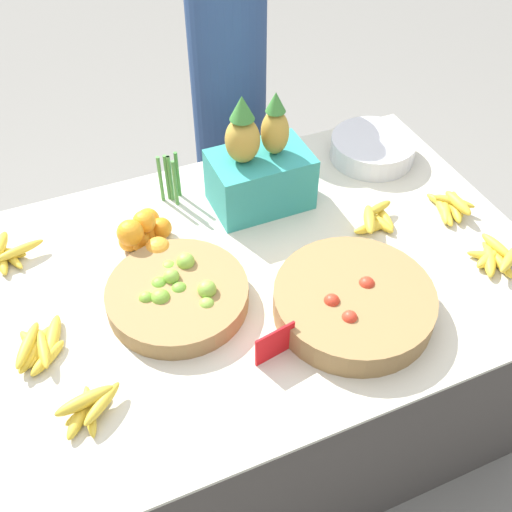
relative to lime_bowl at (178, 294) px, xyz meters
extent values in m
plane|color=gray|center=(0.25, 0.04, -0.83)|extent=(12.00, 12.00, 0.00)
cube|color=#4C4742|center=(0.25, 0.04, -0.44)|extent=(1.61, 1.09, 0.78)
cube|color=beige|center=(0.25, 0.04, -0.04)|extent=(1.67, 1.13, 0.01)
cylinder|color=olive|center=(0.00, 0.00, 0.00)|extent=(0.39, 0.39, 0.06)
sphere|color=#6BA333|center=(-0.04, 0.03, 0.02)|extent=(0.05, 0.05, 0.05)
sphere|color=#89BC42|center=(0.07, -0.05, 0.04)|extent=(0.05, 0.05, 0.05)
sphere|color=#6BA333|center=(0.01, 0.00, 0.02)|extent=(0.05, 0.05, 0.05)
sphere|color=#89BC42|center=(0.06, -0.08, 0.02)|extent=(0.05, 0.05, 0.05)
sphere|color=#7AB238|center=(-0.09, 0.00, 0.02)|extent=(0.04, 0.04, 0.04)
sphere|color=#7AB238|center=(0.01, 0.09, 0.01)|extent=(0.05, 0.05, 0.05)
sphere|color=#89BC42|center=(0.00, 0.04, 0.04)|extent=(0.05, 0.05, 0.05)
sphere|color=#89BC42|center=(0.05, 0.08, 0.03)|extent=(0.05, 0.05, 0.05)
sphere|color=#7AB238|center=(-0.05, -0.02, 0.02)|extent=(0.06, 0.06, 0.06)
cylinder|color=olive|center=(0.43, -0.22, 0.01)|extent=(0.44, 0.44, 0.08)
sphere|color=red|center=(0.48, -0.20, 0.04)|extent=(0.05, 0.05, 0.05)
sphere|color=red|center=(0.37, -0.19, 0.02)|extent=(0.05, 0.05, 0.05)
sphere|color=red|center=(0.31, -0.16, 0.01)|extent=(0.04, 0.04, 0.04)
sphere|color=red|center=(0.43, -0.22, 0.01)|extent=(0.04, 0.04, 0.04)
sphere|color=red|center=(0.50, -0.22, 0.01)|extent=(0.04, 0.04, 0.04)
sphere|color=red|center=(0.38, -0.29, 0.04)|extent=(0.04, 0.04, 0.04)
sphere|color=red|center=(0.43, -0.24, -0.02)|extent=(0.04, 0.04, 0.04)
sphere|color=red|center=(0.36, -0.22, 0.04)|extent=(0.04, 0.04, 0.04)
sphere|color=red|center=(0.40, -0.23, 0.03)|extent=(0.04, 0.04, 0.04)
sphere|color=red|center=(0.45, -0.17, -0.01)|extent=(0.04, 0.04, 0.04)
sphere|color=orange|center=(0.04, 0.28, 0.00)|extent=(0.07, 0.07, 0.07)
sphere|color=orange|center=(-0.01, 0.29, 0.00)|extent=(0.07, 0.07, 0.07)
sphere|color=orange|center=(-0.07, 0.26, 0.00)|extent=(0.07, 0.07, 0.07)
sphere|color=orange|center=(0.00, 0.18, 0.01)|extent=(0.08, 0.08, 0.08)
sphere|color=orange|center=(-0.04, 0.26, 0.00)|extent=(0.07, 0.07, 0.07)
sphere|color=orange|center=(0.01, 0.33, 0.00)|extent=(0.07, 0.07, 0.07)
sphere|color=orange|center=(-0.07, 0.23, 0.06)|extent=(0.08, 0.08, 0.08)
sphere|color=orange|center=(-0.01, 0.27, 0.05)|extent=(0.07, 0.07, 0.07)
cylinder|color=silver|center=(0.86, 0.39, 0.01)|extent=(0.30, 0.30, 0.08)
cube|color=red|center=(0.17, -0.27, 0.02)|extent=(0.12, 0.03, 0.10)
cube|color=teal|center=(0.39, 0.31, 0.06)|extent=(0.31, 0.21, 0.19)
ellipsoid|color=#B28E38|center=(0.33, 0.31, 0.23)|extent=(0.11, 0.11, 0.15)
cone|color=#387A33|center=(0.33, 0.31, 0.34)|extent=(0.07, 0.07, 0.07)
ellipsoid|color=#B28E38|center=(0.43, 0.31, 0.23)|extent=(0.09, 0.09, 0.15)
cone|color=#387A33|center=(0.43, 0.31, 0.33)|extent=(0.06, 0.06, 0.06)
cylinder|color=#4C8E42|center=(0.13, 0.41, 0.05)|extent=(0.01, 0.01, 0.17)
cylinder|color=#4C8E42|center=(0.09, 0.45, 0.05)|extent=(0.01, 0.01, 0.17)
cylinder|color=#4C8E42|center=(0.12, 0.44, 0.05)|extent=(0.01, 0.01, 0.17)
cylinder|color=#428438|center=(0.15, 0.45, 0.05)|extent=(0.01, 0.01, 0.17)
cylinder|color=#428438|center=(0.12, 0.44, 0.05)|extent=(0.01, 0.01, 0.17)
cylinder|color=#4C8E42|center=(0.11, 0.45, 0.05)|extent=(0.01, 0.01, 0.17)
ellipsoid|color=gold|center=(-0.31, -0.25, -0.02)|extent=(0.12, 0.07, 0.03)
ellipsoid|color=gold|center=(-0.33, -0.26, -0.02)|extent=(0.09, 0.11, 0.03)
ellipsoid|color=gold|center=(-0.30, -0.25, -0.02)|extent=(0.04, 0.15, 0.03)
ellipsoid|color=gold|center=(-0.31, -0.24, 0.01)|extent=(0.15, 0.06, 0.03)
ellipsoid|color=gold|center=(-0.27, -0.26, 0.00)|extent=(0.12, 0.11, 0.03)
ellipsoid|color=gold|center=(0.91, 0.02, -0.02)|extent=(0.07, 0.14, 0.03)
ellipsoid|color=gold|center=(0.95, 0.02, -0.02)|extent=(0.09, 0.15, 0.03)
ellipsoid|color=gold|center=(0.93, 0.04, -0.02)|extent=(0.07, 0.15, 0.03)
ellipsoid|color=gold|center=(0.91, 0.02, -0.02)|extent=(0.09, 0.12, 0.03)
ellipsoid|color=gold|center=(0.97, 0.04, -0.02)|extent=(0.08, 0.12, 0.03)
ellipsoid|color=gold|center=(0.95, 0.03, 0.00)|extent=(0.11, 0.12, 0.03)
ellipsoid|color=gold|center=(0.95, 0.01, 0.01)|extent=(0.03, 0.13, 0.03)
ellipsoid|color=gold|center=(0.71, 0.07, -0.02)|extent=(0.04, 0.12, 0.03)
ellipsoid|color=gold|center=(0.69, 0.05, -0.02)|extent=(0.06, 0.12, 0.03)
ellipsoid|color=gold|center=(0.65, 0.04, -0.02)|extent=(0.13, 0.04, 0.03)
ellipsoid|color=gold|center=(0.70, 0.09, 0.00)|extent=(0.12, 0.06, 0.03)
ellipsoid|color=gold|center=(0.64, 0.05, 0.01)|extent=(0.09, 0.13, 0.04)
ellipsoid|color=gold|center=(-0.42, 0.38, -0.02)|extent=(0.12, 0.09, 0.03)
ellipsoid|color=gold|center=(-0.44, 0.36, -0.02)|extent=(0.04, 0.14, 0.03)
ellipsoid|color=gold|center=(-0.41, 0.36, -0.02)|extent=(0.08, 0.15, 0.03)
ellipsoid|color=gold|center=(-0.38, 0.35, 0.00)|extent=(0.16, 0.06, 0.03)
ellipsoid|color=gold|center=(-0.43, 0.39, 0.01)|extent=(0.07, 0.12, 0.03)
ellipsoid|color=gold|center=(0.90, -0.22, -0.02)|extent=(0.11, 0.14, 0.04)
ellipsoid|color=gold|center=(0.90, -0.21, -0.02)|extent=(0.12, 0.07, 0.03)
ellipsoid|color=gold|center=(0.92, -0.23, -0.02)|extent=(0.05, 0.16, 0.03)
ellipsoid|color=gold|center=(0.92, -0.22, -0.02)|extent=(0.14, 0.12, 0.03)
ellipsoid|color=gold|center=(0.94, -0.25, 0.01)|extent=(0.15, 0.10, 0.03)
ellipsoid|color=gold|center=(0.94, -0.20, 0.00)|extent=(0.04, 0.13, 0.03)
ellipsoid|color=gold|center=(-0.38, -0.02, -0.02)|extent=(0.11, 0.12, 0.03)
ellipsoid|color=gold|center=(-0.39, -0.02, -0.02)|extent=(0.13, 0.14, 0.03)
ellipsoid|color=gold|center=(-0.40, -0.01, -0.02)|extent=(0.08, 0.14, 0.03)
ellipsoid|color=gold|center=(-0.35, 0.00, -0.02)|extent=(0.08, 0.16, 0.04)
ellipsoid|color=gold|center=(-0.37, -0.06, -0.02)|extent=(0.11, 0.10, 0.03)
ellipsoid|color=gold|center=(-0.41, -0.02, 0.01)|extent=(0.10, 0.15, 0.03)
ellipsoid|color=gold|center=(-0.37, -0.04, 0.00)|extent=(0.03, 0.13, 0.03)
cylinder|color=navy|center=(0.54, 1.00, -0.11)|extent=(0.31, 0.31, 1.44)
camera|label=1|loc=(-0.23, -1.09, 1.25)|focal=42.00mm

